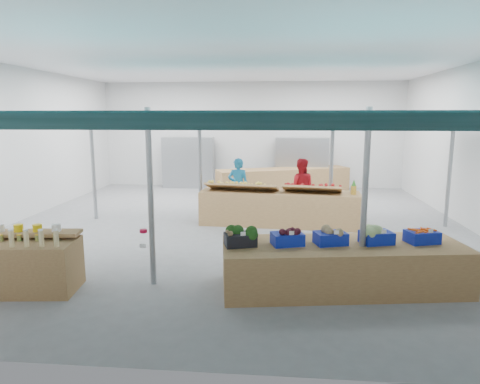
{
  "coord_description": "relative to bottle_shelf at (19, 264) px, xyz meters",
  "views": [
    {
      "loc": [
        1.13,
        -10.84,
        2.86
      ],
      "look_at": [
        0.28,
        -1.6,
        1.2
      ],
      "focal_mm": 32.0,
      "sensor_mm": 36.0,
      "label": 1
    }
  ],
  "objects": [
    {
      "name": "veg_counter",
      "position": [
        5.33,
        0.58,
        -0.07
      ],
      "size": [
        4.13,
        1.89,
        0.77
      ],
      "primitive_type": "cube",
      "rotation": [
        0.0,
        0.0,
        0.15
      ],
      "color": "brown",
      "rests_on": "floor"
    },
    {
      "name": "pole_grid",
      "position": [
        3.87,
        2.73,
        1.35
      ],
      "size": [
        10.0,
        4.6,
        3.0
      ],
      "color": "gray",
      "rests_on": "floor"
    },
    {
      "name": "floor",
      "position": [
        3.12,
        4.48,
        -0.46
      ],
      "size": [
        13.0,
        13.0,
        0.0
      ],
      "primitive_type": "plane",
      "color": "slate",
      "rests_on": "ground"
    },
    {
      "name": "hall",
      "position": [
        3.12,
        5.92,
        2.19
      ],
      "size": [
        13.0,
        13.0,
        13.0
      ],
      "color": "silver",
      "rests_on": "ground"
    },
    {
      "name": "apple_heap_yellow",
      "position": [
        3.28,
        4.74,
        0.6
      ],
      "size": [
        1.98,
        0.96,
        0.27
      ],
      "rotation": [
        0.0,
        0.0,
        -0.14
      ],
      "color": "#997247",
      "rests_on": "fruit_counter"
    },
    {
      "name": "far_counter",
      "position": [
        4.42,
        9.69,
        -0.0
      ],
      "size": [
        5.06,
        2.87,
        0.91
      ],
      "primitive_type": "cube",
      "rotation": [
        0.0,
        0.0,
        0.39
      ],
      "color": "brown",
      "rests_on": "floor"
    },
    {
      "name": "crate_broccoli",
      "position": [
        3.64,
        0.33,
        0.47
      ],
      "size": [
        0.58,
        0.48,
        0.35
      ],
      "rotation": [
        0.0,
        0.0,
        0.29
      ],
      "color": "black",
      "rests_on": "veg_counter"
    },
    {
      "name": "back_shelving_right",
      "position": [
        5.12,
        10.48,
        0.54
      ],
      "size": [
        2.0,
        0.5,
        2.0
      ],
      "primitive_type": "cube",
      "color": "#B23F33",
      "rests_on": "floor"
    },
    {
      "name": "crate_carrots",
      "position": [
        6.64,
        0.77,
        0.43
      ],
      "size": [
        0.58,
        0.48,
        0.29
      ],
      "rotation": [
        0.0,
        0.0,
        0.29
      ],
      "color": "#0E219E",
      "rests_on": "veg_counter"
    },
    {
      "name": "crate_celeriac",
      "position": [
        5.11,
        0.55,
        0.46
      ],
      "size": [
        0.58,
        0.48,
        0.31
      ],
      "rotation": [
        0.0,
        0.0,
        0.29
      ],
      "color": "#0E219E",
      "rests_on": "veg_counter"
    },
    {
      "name": "vendor_left",
      "position": [
        3.07,
        5.87,
        0.38
      ],
      "size": [
        0.63,
        0.44,
        1.67
      ],
      "primitive_type": "imported",
      "rotation": [
        0.0,
        0.0,
        3.07
      ],
      "color": "#1A75AB",
      "rests_on": "floor"
    },
    {
      "name": "sparrow",
      "position": [
        3.49,
        0.17,
        0.56
      ],
      "size": [
        0.12,
        0.09,
        0.11
      ],
      "rotation": [
        0.0,
        0.0,
        0.29
      ],
      "color": "brown",
      "rests_on": "crate_broccoli"
    },
    {
      "name": "awnings",
      "position": [
        3.87,
        2.73,
        2.32
      ],
      "size": [
        9.5,
        7.08,
        0.3
      ],
      "color": "#0A2A2C",
      "rests_on": "pole_grid"
    },
    {
      "name": "crate_cabbage",
      "position": [
        5.88,
        0.66,
        0.47
      ],
      "size": [
        0.58,
        0.48,
        0.35
      ],
      "rotation": [
        0.0,
        0.0,
        0.29
      ],
      "color": "#0E219E",
      "rests_on": "veg_counter"
    },
    {
      "name": "apple_heap_red",
      "position": [
        5.11,
        4.61,
        0.6
      ],
      "size": [
        1.58,
        0.9,
        0.27
      ],
      "rotation": [
        0.0,
        0.0,
        -0.14
      ],
      "color": "#997247",
      "rests_on": "fruit_counter"
    },
    {
      "name": "fruit_counter",
      "position": [
        4.27,
        4.77,
        -0.01
      ],
      "size": [
        4.22,
        1.28,
        0.89
      ],
      "primitive_type": "cube",
      "rotation": [
        0.0,
        0.0,
        -0.07
      ],
      "color": "brown",
      "rests_on": "floor"
    },
    {
      "name": "bottle_shelf",
      "position": [
        0.0,
        0.0,
        0.0
      ],
      "size": [
        1.98,
        1.32,
        1.12
      ],
      "rotation": [
        0.0,
        0.0,
        0.11
      ],
      "color": "brown",
      "rests_on": "floor"
    },
    {
      "name": "crate_stack",
      "position": [
        6.18,
        1.46,
        -0.12
      ],
      "size": [
        0.65,
        0.54,
        0.66
      ],
      "primitive_type": "cube",
      "rotation": [
        0.0,
        0.0,
        -0.32
      ],
      "color": "#0E219E",
      "rests_on": "floor"
    },
    {
      "name": "back_shelving_left",
      "position": [
        0.62,
        10.48,
        0.54
      ],
      "size": [
        2.0,
        0.5,
        2.0
      ],
      "primitive_type": "cube",
      "color": "#B23F33",
      "rests_on": "floor"
    },
    {
      "name": "vendor_right",
      "position": [
        4.87,
        5.87,
        0.38
      ],
      "size": [
        0.85,
        0.69,
        1.67
      ],
      "primitive_type": "imported",
      "rotation": [
        0.0,
        0.0,
        3.07
      ],
      "color": "red",
      "rests_on": "floor"
    },
    {
      "name": "crate_beets",
      "position": [
        4.4,
        0.44,
        0.45
      ],
      "size": [
        0.58,
        0.48,
        0.29
      ],
      "rotation": [
        0.0,
        0.0,
        0.29
      ],
      "color": "#0E219E",
      "rests_on": "veg_counter"
    },
    {
      "name": "pole_ribbon",
      "position": [
        2.17,
        -0.12,
        0.62
      ],
      "size": [
        0.12,
        0.12,
        0.28
      ],
      "color": "red",
      "rests_on": "pole_grid"
    },
    {
      "name": "pineapple",
      "position": [
        6.14,
        4.54,
        0.62
      ],
      "size": [
        0.14,
        0.14,
        0.39
      ],
      "rotation": [
        0.0,
        0.0,
        -0.14
      ],
      "color": "#8C6019",
      "rests_on": "fruit_counter"
    }
  ]
}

